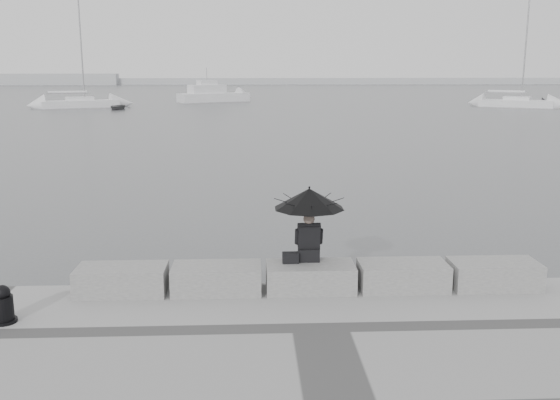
{
  "coord_description": "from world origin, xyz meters",
  "views": [
    {
      "loc": [
        -1.05,
        -11.21,
        4.5
      ],
      "look_at": [
        -0.4,
        3.0,
        1.46
      ],
      "focal_mm": 40.0,
      "sensor_mm": 36.0,
      "label": 1
    }
  ],
  "objects_px": {
    "mooring_bollard": "(3,307)",
    "dinghy": "(117,107)",
    "sailboat_right": "(517,102)",
    "small_motorboat": "(523,103)",
    "sailboat_left": "(80,103)",
    "seated_person": "(309,206)",
    "motor_cruiser": "(214,95)"
  },
  "relations": [
    {
      "from": "sailboat_right",
      "to": "motor_cruiser",
      "type": "distance_m",
      "value": 37.45
    },
    {
      "from": "sailboat_left",
      "to": "small_motorboat",
      "type": "distance_m",
      "value": 51.33
    },
    {
      "from": "seated_person",
      "to": "small_motorboat",
      "type": "xyz_separation_m",
      "value": [
        30.98,
        61.88,
        -1.71
      ]
    },
    {
      "from": "sailboat_left",
      "to": "small_motorboat",
      "type": "bearing_deg",
      "value": -21.91
    },
    {
      "from": "sailboat_left",
      "to": "sailboat_right",
      "type": "distance_m",
      "value": 49.6
    },
    {
      "from": "mooring_bollard",
      "to": "sailboat_right",
      "type": "height_order",
      "value": "sailboat_right"
    },
    {
      "from": "sailboat_right",
      "to": "dinghy",
      "type": "height_order",
      "value": "sailboat_right"
    },
    {
      "from": "seated_person",
      "to": "sailboat_right",
      "type": "bearing_deg",
      "value": 63.78
    },
    {
      "from": "seated_person",
      "to": "sailboat_left",
      "type": "distance_m",
      "value": 64.22
    },
    {
      "from": "dinghy",
      "to": "sailboat_left",
      "type": "bearing_deg",
      "value": 149.9
    },
    {
      "from": "sailboat_right",
      "to": "small_motorboat",
      "type": "bearing_deg",
      "value": 85.09
    },
    {
      "from": "sailboat_left",
      "to": "small_motorboat",
      "type": "relative_size",
      "value": 2.43
    },
    {
      "from": "motor_cruiser",
      "to": "small_motorboat",
      "type": "distance_m",
      "value": 38.39
    },
    {
      "from": "motor_cruiser",
      "to": "dinghy",
      "type": "height_order",
      "value": "motor_cruiser"
    },
    {
      "from": "small_motorboat",
      "to": "dinghy",
      "type": "relative_size",
      "value": 1.6
    },
    {
      "from": "sailboat_left",
      "to": "seated_person",
      "type": "bearing_deg",
      "value": -94.53
    },
    {
      "from": "seated_person",
      "to": "small_motorboat",
      "type": "height_order",
      "value": "seated_person"
    },
    {
      "from": "sailboat_left",
      "to": "motor_cruiser",
      "type": "xyz_separation_m",
      "value": [
        14.37,
        11.36,
        0.38
      ]
    },
    {
      "from": "seated_person",
      "to": "sailboat_left",
      "type": "xyz_separation_m",
      "value": [
        -20.34,
        60.9,
        -1.51
      ]
    },
    {
      "from": "dinghy",
      "to": "small_motorboat",
      "type": "bearing_deg",
      "value": 10.7
    },
    {
      "from": "motor_cruiser",
      "to": "sailboat_left",
      "type": "bearing_deg",
      "value": -169.58
    },
    {
      "from": "mooring_bollard",
      "to": "small_motorboat",
      "type": "xyz_separation_m",
      "value": [
        35.99,
        63.38,
        -0.45
      ]
    },
    {
      "from": "seated_person",
      "to": "dinghy",
      "type": "xyz_separation_m",
      "value": [
        -15.46,
        57.44,
        -1.75
      ]
    },
    {
      "from": "seated_person",
      "to": "small_motorboat",
      "type": "bearing_deg",
      "value": 63.35
    },
    {
      "from": "sailboat_right",
      "to": "dinghy",
      "type": "distance_m",
      "value": 44.75
    },
    {
      "from": "mooring_bollard",
      "to": "dinghy",
      "type": "height_order",
      "value": "mooring_bollard"
    },
    {
      "from": "mooring_bollard",
      "to": "sailboat_left",
      "type": "bearing_deg",
      "value": 103.8
    },
    {
      "from": "seated_person",
      "to": "motor_cruiser",
      "type": "xyz_separation_m",
      "value": [
        -5.97,
        72.26,
        -1.14
      ]
    },
    {
      "from": "sailboat_left",
      "to": "sailboat_right",
      "type": "relative_size",
      "value": 1.0
    },
    {
      "from": "sailboat_left",
      "to": "mooring_bollard",
      "type": "bearing_deg",
      "value": -99.2
    },
    {
      "from": "seated_person",
      "to": "small_motorboat",
      "type": "relative_size",
      "value": 0.26
    },
    {
      "from": "sailboat_right",
      "to": "motor_cruiser",
      "type": "height_order",
      "value": "sailboat_right"
    }
  ]
}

